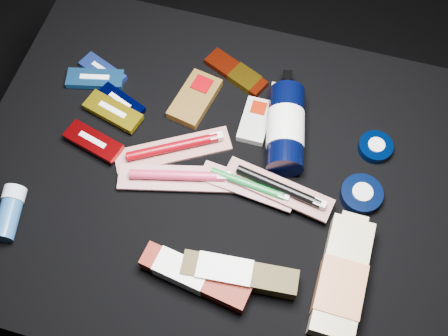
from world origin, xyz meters
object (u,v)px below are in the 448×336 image
(bodywash_bottle, at_px, (341,280))
(deodorant_stick, at_px, (10,212))
(lotion_bottle, at_px, (286,128))
(toothpaste_carton_red, at_px, (191,275))

(bodywash_bottle, relative_size, deodorant_stick, 2.11)
(bodywash_bottle, xyz_separation_m, deodorant_stick, (-0.63, -0.04, -0.00))
(lotion_bottle, height_order, deodorant_stick, lotion_bottle)
(lotion_bottle, bearing_deg, toothpaste_carton_red, -117.47)
(toothpaste_carton_red, bearing_deg, bodywash_bottle, 22.59)
(deodorant_stick, bearing_deg, toothpaste_carton_red, -14.75)
(lotion_bottle, distance_m, toothpaste_carton_red, 0.35)
(lotion_bottle, distance_m, deodorant_stick, 0.56)
(lotion_bottle, height_order, toothpaste_carton_red, lotion_bottle)
(bodywash_bottle, distance_m, toothpaste_carton_red, 0.27)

